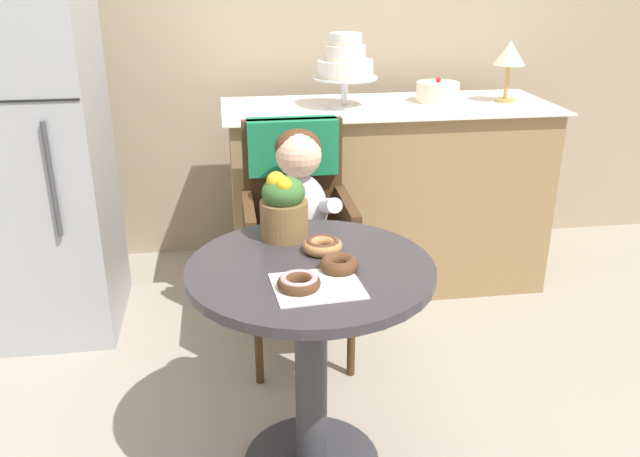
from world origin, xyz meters
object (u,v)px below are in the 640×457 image
Objects in this scene: round_layer_cake at (438,92)px; table_lamp at (509,56)px; wicker_chair at (296,202)px; tiered_cake_stand at (345,64)px; seated_child at (300,206)px; flower_vase at (284,205)px; donut_side at (299,282)px; donut_mid at (323,245)px; refrigerator at (21,139)px; cafe_table at (311,329)px; donut_front at (339,264)px.

table_lamp is at bearing -7.98° from round_layer_cake.
tiered_cake_stand is at bearing 61.27° from wicker_chair.
wicker_chair is at bearing 90.00° from seated_child.
round_layer_cake reaches higher than flower_vase.
donut_side is 0.37m from flower_vase.
wicker_chair is at bearing -118.41° from tiered_cake_stand.
donut_mid is 0.25m from donut_side.
refrigerator is at bearing 137.31° from donut_mid.
round_layer_cake is at bearing 60.36° from donut_side.
donut_mid is at bearing -52.06° from flower_vase.
cafe_table is 1.63m from round_layer_cake.
table_lamp is at bearing 52.24° from donut_front.
cafe_table is 0.28m from donut_side.
flower_vase is (-0.10, -0.38, 0.15)m from seated_child.
cafe_table is 2.18× the size of tiered_cake_stand.
seated_child is 6.20× the size of donut_side.
flower_vase is at bearing -100.36° from wicker_chair.
flower_vase is at bearing -109.79° from tiered_cake_stand.
table_lamp is at bearing 50.96° from donut_side.
seated_child is 0.43× the size of refrigerator.
round_layer_cake is (0.85, 1.13, 0.12)m from flower_vase.
flower_vase is at bearing 115.94° from donut_front.
donut_mid is at bearing -131.42° from table_lamp.
wicker_chair is at bearing -153.16° from table_lamp.
cafe_table is 0.75× the size of wicker_chair.
wicker_chair is 3.35× the size of table_lamp.
donut_side is 0.07× the size of refrigerator.
cafe_table is 0.39m from flower_vase.
flower_vase reaches higher than cafe_table.
refrigerator is (-1.09, 0.50, 0.17)m from seated_child.
cafe_table is 3.51× the size of round_layer_cake.
round_layer_cake is 1.87m from refrigerator.
donut_front is at bearing -87.95° from wicker_chair.
flower_vase is 0.66× the size of tiered_cake_stand.
donut_front is (0.03, -0.80, 0.10)m from wicker_chair.
flower_vase is 0.13× the size of refrigerator.
donut_side is at bearing -113.33° from donut_mid.
tiered_cake_stand is (0.29, 0.54, 0.46)m from wicker_chair.
wicker_chair reaches higher than donut_mid.
donut_front is at bearing -32.10° from cafe_table.
tiered_cake_stand is 1.16× the size of table_lamp.
table_lamp reaches higher than flower_vase.
cafe_table is 6.45× the size of donut_front.
refrigerator is (-1.00, 0.88, 0.02)m from flower_vase.
donut_mid is (0.01, -0.51, 0.06)m from seated_child.
donut_mid is 1.50m from refrigerator.
wicker_chair is 1.16m from refrigerator.
wicker_chair is 4.65× the size of round_layer_cake.
cafe_table is at bearing -130.71° from table_lamp.
seated_child is 6.51× the size of donut_front.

